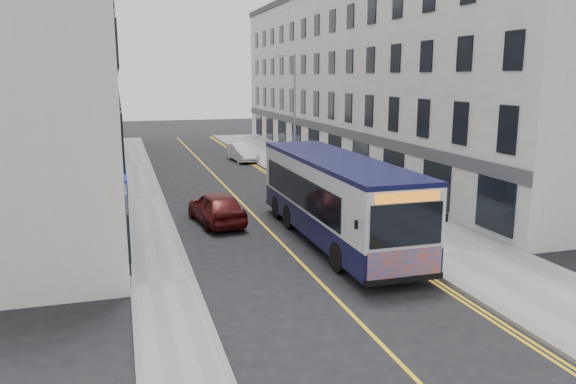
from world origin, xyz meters
TOP-DOWN VIEW (x-y plane):
  - ground at (0.00, 0.00)m, footprint 140.00×140.00m
  - pavement_east at (6.25, 12.00)m, footprint 4.50×64.00m
  - pavement_west at (-5.00, 12.00)m, footprint 2.00×64.00m
  - kerb_east at (4.00, 12.00)m, footprint 0.18×64.00m
  - kerb_west at (-4.00, 12.00)m, footprint 0.18×64.00m
  - road_centre_line at (0.00, 12.00)m, footprint 0.12×64.00m
  - road_dbl_yellow_inner at (3.55, 12.00)m, footprint 0.10×64.00m
  - road_dbl_yellow_outer at (3.75, 12.00)m, footprint 0.10×64.00m
  - terrace_east at (11.50, 21.00)m, footprint 6.00×46.00m
  - terrace_west at (-9.00, 21.00)m, footprint 6.00×46.00m
  - streetlamp at (4.17, 14.00)m, footprint 1.32×0.18m
  - city_bus at (2.18, 1.81)m, footprint 2.77×11.90m
  - bicycle at (5.78, 1.29)m, footprint 1.90×1.19m
  - pedestrian_near at (5.56, 13.98)m, footprint 0.80×0.63m
  - pedestrian_far at (7.03, 14.37)m, footprint 1.12×1.00m
  - car_white at (3.20, 24.69)m, footprint 1.90×4.35m
  - car_maroon at (-2.00, 5.98)m, footprint 2.37×4.65m

SIDE VIEW (x-z plane):
  - ground at x=0.00m, z-range 0.00..0.00m
  - road_centre_line at x=0.00m, z-range 0.00..0.01m
  - road_dbl_yellow_inner at x=3.55m, z-range 0.00..0.01m
  - road_dbl_yellow_outer at x=3.75m, z-range 0.00..0.01m
  - pavement_east at x=6.25m, z-range 0.00..0.12m
  - pavement_west at x=-5.00m, z-range 0.00..0.12m
  - kerb_east at x=4.00m, z-range 0.00..0.13m
  - kerb_west at x=-4.00m, z-range 0.00..0.13m
  - bicycle at x=5.78m, z-range 0.12..1.06m
  - car_white at x=3.20m, z-range 0.00..1.39m
  - car_maroon at x=-2.00m, z-range 0.00..1.52m
  - pedestrian_far at x=7.03m, z-range 0.12..2.01m
  - pedestrian_near at x=5.56m, z-range 0.12..2.06m
  - city_bus at x=2.18m, z-range 0.16..3.62m
  - streetlamp at x=4.17m, z-range 0.38..8.38m
  - terrace_east at x=11.50m, z-range 0.00..13.00m
  - terrace_west at x=-9.00m, z-range 0.00..13.00m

